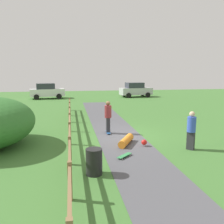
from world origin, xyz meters
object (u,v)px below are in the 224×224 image
(skateboard_loose, at_px, (124,156))
(bystander_blue, at_px, (191,129))
(skater_fallen, at_px, (128,141))
(trash_bin, at_px, (94,162))
(parked_car_silver, at_px, (136,90))
(skater_riding, at_px, (108,115))
(parked_car_white, at_px, (47,91))

(skateboard_loose, height_order, bystander_blue, bystander_blue)
(bystander_blue, bearing_deg, skater_fallen, 156.19)
(skater_fallen, relative_size, bystander_blue, 0.86)
(skateboard_loose, xyz_separation_m, bystander_blue, (3.13, 0.52, 0.87))
(skateboard_loose, distance_m, bystander_blue, 3.29)
(trash_bin, xyz_separation_m, bystander_blue, (4.49, 1.92, 0.50))
(parked_car_silver, bearing_deg, skater_riding, -109.60)
(bystander_blue, bearing_deg, skater_riding, 133.27)
(trash_bin, height_order, parked_car_silver, parked_car_silver)
(trash_bin, height_order, skateboard_loose, trash_bin)
(parked_car_silver, bearing_deg, parked_car_white, -180.00)
(skater_riding, relative_size, parked_car_white, 0.41)
(skater_fallen, bearing_deg, skater_riding, 104.69)
(trash_bin, xyz_separation_m, parked_car_white, (-3.61, 23.78, 0.51))
(skater_fallen, height_order, parked_car_white, parked_car_white)
(trash_bin, relative_size, skater_fallen, 0.61)
(skateboard_loose, bearing_deg, trash_bin, -134.21)
(trash_bin, relative_size, parked_car_white, 0.20)
(parked_car_silver, bearing_deg, skater_fallen, -106.13)
(parked_car_silver, relative_size, parked_car_white, 1.00)
(trash_bin, bearing_deg, skater_fallen, 58.36)
(skater_fallen, relative_size, parked_car_silver, 0.34)
(skater_riding, distance_m, parked_car_white, 19.12)
(bystander_blue, height_order, parked_car_white, parked_car_white)
(skater_riding, distance_m, parked_car_silver, 19.61)
(parked_car_silver, bearing_deg, skateboard_loose, -106.23)
(trash_bin, relative_size, skateboard_loose, 1.24)
(skater_riding, bearing_deg, bystander_blue, -46.73)
(trash_bin, distance_m, bystander_blue, 4.91)
(skater_riding, relative_size, skateboard_loose, 2.50)
(skateboard_loose, relative_size, bystander_blue, 0.42)
(bystander_blue, relative_size, parked_car_white, 0.39)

